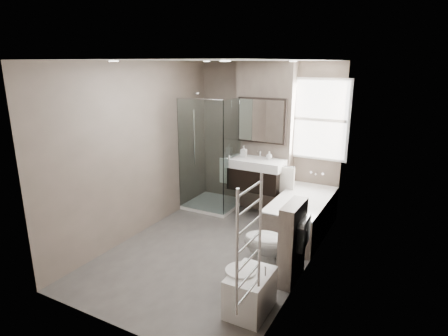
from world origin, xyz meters
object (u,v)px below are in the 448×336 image
Objects in this scene: bathtub at (302,214)px; toilet at (275,244)px; bidet at (250,291)px; vanity at (256,174)px.

toilet is (0.05, -1.30, 0.09)m from bathtub.
bidet reaches higher than bathtub.
toilet is at bearing -88.02° from bathtub.
vanity reaches higher than toilet.
vanity is at bearing 112.40° from bidet.
bidet is at bearing -67.60° from vanity.
vanity is 1.18× the size of toilet.
bidet is (1.01, -2.46, -0.50)m from vanity.
bidet is (0.04, -0.83, -0.17)m from toilet.
bidet is at bearing -87.62° from bathtub.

